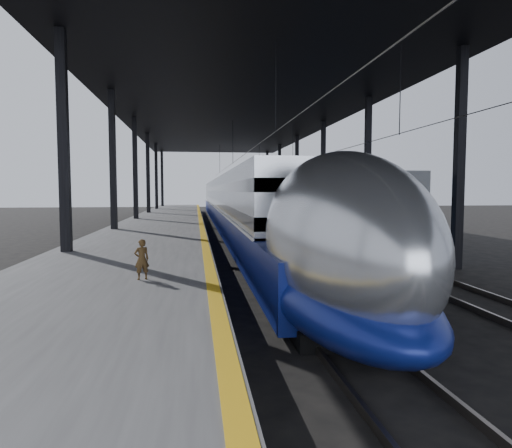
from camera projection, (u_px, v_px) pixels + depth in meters
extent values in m
plane|color=black|center=(236.00, 307.00, 12.68)|extent=(160.00, 160.00, 0.00)
cube|color=#4C4C4F|center=(161.00, 230.00, 31.95)|extent=(6.00, 80.00, 1.00)
cube|color=gold|center=(201.00, 222.00, 32.28)|extent=(0.30, 80.00, 0.01)
cube|color=slate|center=(229.00, 235.00, 32.61)|extent=(0.08, 80.00, 0.16)
cube|color=slate|center=(249.00, 234.00, 32.80)|extent=(0.08, 80.00, 0.16)
cube|color=slate|center=(297.00, 234.00, 33.27)|extent=(0.08, 80.00, 0.16)
cube|color=slate|center=(316.00, 234.00, 33.46)|extent=(0.08, 80.00, 0.16)
cube|color=black|center=(64.00, 156.00, 16.53)|extent=(0.35, 0.35, 9.00)
cube|color=black|center=(459.00, 159.00, 18.56)|extent=(0.35, 0.35, 9.00)
cube|color=black|center=(113.00, 169.00, 26.41)|extent=(0.35, 0.35, 9.00)
cube|color=black|center=(367.00, 170.00, 28.44)|extent=(0.35, 0.35, 9.00)
cube|color=black|center=(135.00, 175.00, 36.30)|extent=(0.35, 0.35, 9.00)
cube|color=black|center=(323.00, 175.00, 38.33)|extent=(0.35, 0.35, 9.00)
cube|color=black|center=(148.00, 178.00, 46.18)|extent=(0.35, 0.35, 9.00)
cube|color=black|center=(297.00, 179.00, 48.22)|extent=(0.35, 0.35, 9.00)
cube|color=black|center=(156.00, 180.00, 56.07)|extent=(0.35, 0.35, 9.00)
cube|color=black|center=(279.00, 181.00, 58.10)|extent=(0.35, 0.35, 9.00)
cube|color=black|center=(162.00, 182.00, 65.95)|extent=(0.35, 0.35, 9.00)
cube|color=black|center=(267.00, 182.00, 67.99)|extent=(0.35, 0.35, 9.00)
cube|color=black|center=(237.00, 105.00, 32.02)|extent=(18.00, 75.00, 0.45)
cylinder|color=slate|center=(239.00, 159.00, 32.31)|extent=(0.03, 74.00, 0.03)
cylinder|color=slate|center=(307.00, 159.00, 32.97)|extent=(0.03, 74.00, 0.03)
cube|color=#AEB1B5|center=(229.00, 201.00, 41.34)|extent=(2.85, 57.00, 3.93)
cube|color=navy|center=(231.00, 216.00, 39.95)|extent=(2.93, 62.00, 1.52)
cube|color=silver|center=(230.00, 206.00, 41.37)|extent=(2.95, 57.00, 0.10)
cube|color=black|center=(229.00, 189.00, 41.26)|extent=(2.89, 57.00, 0.41)
cube|color=black|center=(229.00, 201.00, 41.34)|extent=(2.89, 57.00, 0.41)
ellipsoid|color=#AEB1B5|center=(335.00, 241.00, 10.21)|extent=(2.85, 8.40, 3.93)
ellipsoid|color=navy|center=(334.00, 290.00, 10.29)|extent=(2.93, 8.40, 1.67)
ellipsoid|color=black|center=(383.00, 211.00, 7.58)|extent=(1.48, 2.20, 0.89)
cube|color=black|center=(334.00, 324.00, 10.35)|extent=(2.16, 2.60, 0.40)
cube|color=black|center=(240.00, 234.00, 32.10)|extent=(2.16, 2.60, 0.40)
cube|color=#164994|center=(331.00, 210.00, 27.45)|extent=(2.89, 18.00, 3.92)
cube|color=#919599|center=(389.00, 218.00, 19.15)|extent=(2.94, 1.20, 3.97)
cube|color=black|center=(396.00, 198.00, 18.47)|extent=(1.75, 0.06, 0.88)
cube|color=#AF0D27|center=(396.00, 231.00, 18.57)|extent=(1.24, 0.06, 0.57)
cube|color=#919599|center=(276.00, 202.00, 46.24)|extent=(2.89, 18.00, 3.92)
cube|color=#919599|center=(252.00, 199.00, 65.02)|extent=(2.89, 18.00, 3.92)
cube|color=black|center=(367.00, 255.00, 21.66)|extent=(2.27, 2.40, 0.36)
cube|color=black|center=(281.00, 223.00, 43.41)|extent=(2.27, 2.40, 0.36)
imported|color=#4A3418|center=(142.00, 259.00, 11.42)|extent=(0.44, 0.36, 1.02)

